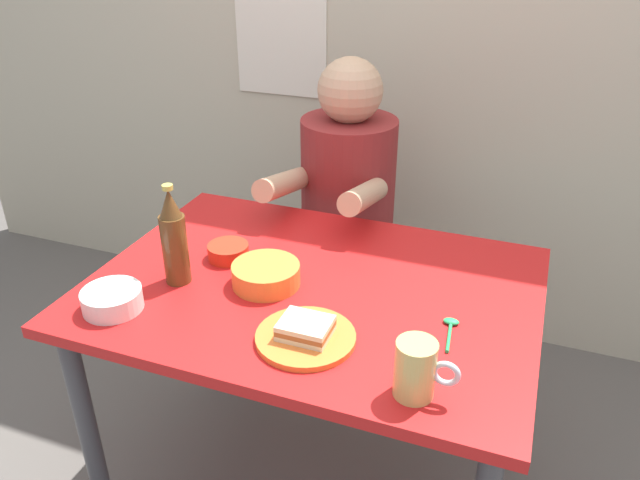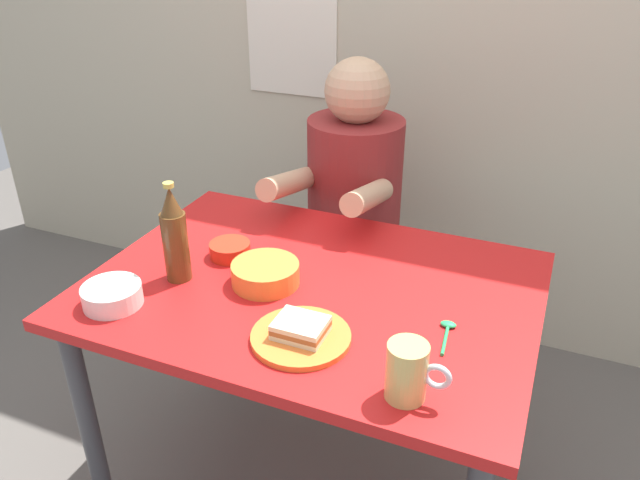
{
  "view_description": "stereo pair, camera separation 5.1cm",
  "coord_description": "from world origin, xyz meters",
  "px_view_note": "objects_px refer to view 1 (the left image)",
  "views": [
    {
      "loc": [
        0.48,
        -1.22,
        1.56
      ],
      "look_at": [
        0.0,
        0.05,
        0.84
      ],
      "focal_mm": 34.63,
      "sensor_mm": 36.0,
      "label": 1
    },
    {
      "loc": [
        0.52,
        -1.2,
        1.56
      ],
      "look_at": [
        0.0,
        0.05,
        0.84
      ],
      "focal_mm": 34.63,
      "sensor_mm": 36.0,
      "label": 2
    }
  ],
  "objects_px": {
    "plate_orange": "(306,337)",
    "sandwich": "(305,328)",
    "stool": "(346,283)",
    "rice_bowl_white": "(112,299)",
    "person_seated": "(347,180)",
    "beer_bottle": "(174,239)",
    "dining_table": "(313,315)",
    "beer_mug": "(416,369)"
  },
  "relations": [
    {
      "from": "plate_orange",
      "to": "sandwich",
      "type": "relative_size",
      "value": 2.0
    },
    {
      "from": "stool",
      "to": "rice_bowl_white",
      "type": "xyz_separation_m",
      "value": [
        -0.28,
        -0.9,
        0.42
      ]
    },
    {
      "from": "person_seated",
      "to": "rice_bowl_white",
      "type": "distance_m",
      "value": 0.93
    },
    {
      "from": "plate_orange",
      "to": "beer_bottle",
      "type": "xyz_separation_m",
      "value": [
        -0.39,
        0.12,
        0.11
      ]
    },
    {
      "from": "person_seated",
      "to": "rice_bowl_white",
      "type": "height_order",
      "value": "person_seated"
    },
    {
      "from": "beer_bottle",
      "to": "rice_bowl_white",
      "type": "distance_m",
      "value": 0.2
    },
    {
      "from": "dining_table",
      "to": "beer_mug",
      "type": "height_order",
      "value": "beer_mug"
    },
    {
      "from": "stool",
      "to": "plate_orange",
      "type": "height_order",
      "value": "plate_orange"
    },
    {
      "from": "person_seated",
      "to": "sandwich",
      "type": "relative_size",
      "value": 6.54
    },
    {
      "from": "person_seated",
      "to": "plate_orange",
      "type": "xyz_separation_m",
      "value": [
        0.18,
        -0.84,
        -0.02
      ]
    },
    {
      "from": "beer_mug",
      "to": "beer_bottle",
      "type": "xyz_separation_m",
      "value": [
        -0.65,
        0.2,
        0.06
      ]
    },
    {
      "from": "dining_table",
      "to": "rice_bowl_white",
      "type": "xyz_separation_m",
      "value": [
        -0.4,
        -0.27,
        0.12
      ]
    },
    {
      "from": "beer_bottle",
      "to": "plate_orange",
      "type": "bearing_deg",
      "value": -16.45
    },
    {
      "from": "sandwich",
      "to": "beer_mug",
      "type": "relative_size",
      "value": 0.87
    },
    {
      "from": "plate_orange",
      "to": "beer_mug",
      "type": "height_order",
      "value": "beer_mug"
    },
    {
      "from": "beer_bottle",
      "to": "rice_bowl_white",
      "type": "height_order",
      "value": "beer_bottle"
    },
    {
      "from": "person_seated",
      "to": "dining_table",
      "type": "bearing_deg",
      "value": -79.43
    },
    {
      "from": "dining_table",
      "to": "person_seated",
      "type": "relative_size",
      "value": 1.53
    },
    {
      "from": "plate_orange",
      "to": "sandwich",
      "type": "xyz_separation_m",
      "value": [
        -0.0,
        0.0,
        0.02
      ]
    },
    {
      "from": "stool",
      "to": "person_seated",
      "type": "relative_size",
      "value": 0.63
    },
    {
      "from": "dining_table",
      "to": "sandwich",
      "type": "bearing_deg",
      "value": -72.87
    },
    {
      "from": "plate_orange",
      "to": "sandwich",
      "type": "distance_m",
      "value": 0.02
    },
    {
      "from": "stool",
      "to": "beer_mug",
      "type": "distance_m",
      "value": 1.13
    },
    {
      "from": "plate_orange",
      "to": "beer_mug",
      "type": "relative_size",
      "value": 1.75
    },
    {
      "from": "person_seated",
      "to": "plate_orange",
      "type": "bearing_deg",
      "value": -77.68
    },
    {
      "from": "person_seated",
      "to": "rice_bowl_white",
      "type": "bearing_deg",
      "value": -107.81
    },
    {
      "from": "plate_orange",
      "to": "beer_bottle",
      "type": "bearing_deg",
      "value": 163.55
    },
    {
      "from": "dining_table",
      "to": "sandwich",
      "type": "xyz_separation_m",
      "value": [
        0.07,
        -0.22,
        0.13
      ]
    },
    {
      "from": "beer_bottle",
      "to": "person_seated",
      "type": "bearing_deg",
      "value": 73.95
    },
    {
      "from": "plate_orange",
      "to": "rice_bowl_white",
      "type": "relative_size",
      "value": 1.57
    },
    {
      "from": "dining_table",
      "to": "stool",
      "type": "bearing_deg",
      "value": 100.39
    },
    {
      "from": "beer_mug",
      "to": "rice_bowl_white",
      "type": "relative_size",
      "value": 0.9
    },
    {
      "from": "stool",
      "to": "beer_bottle",
      "type": "distance_m",
      "value": 0.92
    },
    {
      "from": "dining_table",
      "to": "person_seated",
      "type": "bearing_deg",
      "value": 100.57
    },
    {
      "from": "plate_orange",
      "to": "person_seated",
      "type": "bearing_deg",
      "value": 102.32
    },
    {
      "from": "stool",
      "to": "rice_bowl_white",
      "type": "distance_m",
      "value": 1.03
    },
    {
      "from": "dining_table",
      "to": "beer_bottle",
      "type": "xyz_separation_m",
      "value": [
        -0.32,
        -0.1,
        0.21
      ]
    },
    {
      "from": "sandwich",
      "to": "beer_mug",
      "type": "xyz_separation_m",
      "value": [
        0.26,
        -0.08,
        0.03
      ]
    },
    {
      "from": "stool",
      "to": "sandwich",
      "type": "height_order",
      "value": "sandwich"
    },
    {
      "from": "dining_table",
      "to": "sandwich",
      "type": "distance_m",
      "value": 0.26
    },
    {
      "from": "dining_table",
      "to": "plate_orange",
      "type": "bearing_deg",
      "value": -72.87
    },
    {
      "from": "stool",
      "to": "beer_mug",
      "type": "xyz_separation_m",
      "value": [
        0.44,
        -0.93,
        0.45
      ]
    }
  ]
}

